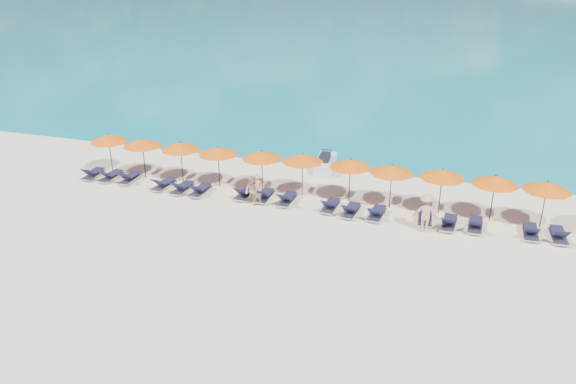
% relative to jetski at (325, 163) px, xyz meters
% --- Properties ---
extents(ground, '(1400.00, 1400.00, 0.00)m').
position_rel_jetski_xyz_m(ground, '(-0.07, -9.63, -0.39)').
color(ground, beige).
extents(headland_main, '(374.00, 242.00, 126.50)m').
position_rel_jetski_xyz_m(headland_main, '(-300.07, 530.37, -38.39)').
color(headland_main, black).
rests_on(headland_main, ground).
extents(headland_small, '(162.00, 126.00, 85.50)m').
position_rel_jetski_xyz_m(headland_small, '(-150.07, 550.37, -35.39)').
color(headland_small, black).
rests_on(headland_small, ground).
extents(jetski, '(1.28, 2.78, 0.96)m').
position_rel_jetski_xyz_m(jetski, '(0.00, 0.00, 0.00)').
color(jetski, silver).
rests_on(jetski, ground).
extents(beachgoer_a, '(0.63, 0.50, 1.52)m').
position_rel_jetski_xyz_m(beachgoer_a, '(-1.97, -5.75, 0.36)').
color(beachgoer_a, tan).
rests_on(beachgoer_a, ground).
extents(beachgoer_b, '(0.83, 0.70, 1.49)m').
position_rel_jetski_xyz_m(beachgoer_b, '(-2.16, -6.02, 0.35)').
color(beachgoer_b, tan).
rests_on(beachgoer_b, ground).
extents(beachgoer_c, '(1.18, 0.57, 1.80)m').
position_rel_jetski_xyz_m(beachgoer_c, '(6.23, -6.30, 0.50)').
color(beachgoer_c, tan).
rests_on(beachgoer_c, ground).
extents(umbrella_0, '(2.10, 2.10, 2.28)m').
position_rel_jetski_xyz_m(umbrella_0, '(-11.41, -4.20, 1.62)').
color(umbrella_0, black).
rests_on(umbrella_0, ground).
extents(umbrella_1, '(2.10, 2.10, 2.28)m').
position_rel_jetski_xyz_m(umbrella_1, '(-9.19, -4.32, 1.62)').
color(umbrella_1, black).
rests_on(umbrella_1, ground).
extents(umbrella_2, '(2.10, 2.10, 2.28)m').
position_rel_jetski_xyz_m(umbrella_2, '(-6.90, -4.24, 1.62)').
color(umbrella_2, black).
rests_on(umbrella_2, ground).
extents(umbrella_3, '(2.10, 2.10, 2.28)m').
position_rel_jetski_xyz_m(umbrella_3, '(-4.67, -4.32, 1.62)').
color(umbrella_3, black).
rests_on(umbrella_3, ground).
extents(umbrella_4, '(2.10, 2.10, 2.28)m').
position_rel_jetski_xyz_m(umbrella_4, '(-2.28, -4.21, 1.62)').
color(umbrella_4, black).
rests_on(umbrella_4, ground).
extents(umbrella_5, '(2.10, 2.10, 2.28)m').
position_rel_jetski_xyz_m(umbrella_5, '(-0.16, -4.03, 1.62)').
color(umbrella_5, black).
rests_on(umbrella_5, ground).
extents(umbrella_6, '(2.10, 2.10, 2.28)m').
position_rel_jetski_xyz_m(umbrella_6, '(2.30, -4.06, 1.62)').
color(umbrella_6, black).
rests_on(umbrella_6, ground).
extents(umbrella_7, '(2.10, 2.10, 2.28)m').
position_rel_jetski_xyz_m(umbrella_7, '(4.35, -4.25, 1.62)').
color(umbrella_7, black).
rests_on(umbrella_7, ground).
extents(umbrella_8, '(2.10, 2.10, 2.28)m').
position_rel_jetski_xyz_m(umbrella_8, '(6.68, -4.14, 1.62)').
color(umbrella_8, black).
rests_on(umbrella_8, ground).
extents(umbrella_9, '(2.10, 2.10, 2.28)m').
position_rel_jetski_xyz_m(umbrella_9, '(9.00, -4.25, 1.62)').
color(umbrella_9, black).
rests_on(umbrella_9, ground).
extents(umbrella_10, '(2.10, 2.10, 2.28)m').
position_rel_jetski_xyz_m(umbrella_10, '(11.17, -4.31, 1.62)').
color(umbrella_10, black).
rests_on(umbrella_10, ground).
extents(lounger_0, '(0.78, 1.75, 0.66)m').
position_rel_jetski_xyz_m(lounger_0, '(-11.92, -5.27, -0.16)').
color(lounger_0, silver).
rests_on(lounger_0, ground).
extents(lounger_1, '(0.71, 1.73, 0.66)m').
position_rel_jetski_xyz_m(lounger_1, '(-10.80, -5.25, -0.16)').
color(lounger_1, silver).
rests_on(lounger_1, ground).
extents(lounger_2, '(0.72, 1.74, 0.66)m').
position_rel_jetski_xyz_m(lounger_2, '(-9.64, -5.20, -0.16)').
color(lounger_2, silver).
rests_on(lounger_2, ground).
extents(lounger_3, '(0.77, 1.75, 0.66)m').
position_rel_jetski_xyz_m(lounger_3, '(-7.40, -5.43, -0.16)').
color(lounger_3, silver).
rests_on(lounger_3, ground).
extents(lounger_4, '(0.70, 1.73, 0.66)m').
position_rel_jetski_xyz_m(lounger_4, '(-6.23, -5.57, -0.16)').
color(lounger_4, silver).
rests_on(lounger_4, ground).
extents(lounger_5, '(0.64, 1.71, 0.66)m').
position_rel_jetski_xyz_m(lounger_5, '(-5.19, -5.57, -0.16)').
color(lounger_5, silver).
rests_on(lounger_5, ground).
extents(lounger_6, '(0.71, 1.73, 0.66)m').
position_rel_jetski_xyz_m(lounger_6, '(-2.85, -5.22, -0.16)').
color(lounger_6, silver).
rests_on(lounger_6, ground).
extents(lounger_7, '(0.67, 1.72, 0.66)m').
position_rel_jetski_xyz_m(lounger_7, '(-1.79, -5.20, -0.16)').
color(lounger_7, silver).
rests_on(lounger_7, ground).
extents(lounger_8, '(0.65, 1.71, 0.66)m').
position_rel_jetski_xyz_m(lounger_8, '(-0.56, -5.28, -0.16)').
color(lounger_8, silver).
rests_on(lounger_8, ground).
extents(lounger_9, '(0.70, 1.73, 0.66)m').
position_rel_jetski_xyz_m(lounger_9, '(1.67, -5.36, -0.16)').
color(lounger_9, silver).
rests_on(lounger_9, ground).
extents(lounger_10, '(0.74, 1.74, 0.66)m').
position_rel_jetski_xyz_m(lounger_10, '(2.73, -5.59, -0.16)').
color(lounger_10, silver).
rests_on(lounger_10, ground).
extents(lounger_11, '(0.75, 1.74, 0.66)m').
position_rel_jetski_xyz_m(lounger_11, '(3.95, -5.55, -0.16)').
color(lounger_11, silver).
rests_on(lounger_11, ground).
extents(lounger_12, '(0.74, 1.74, 0.66)m').
position_rel_jetski_xyz_m(lounger_12, '(6.16, -5.32, -0.16)').
color(lounger_12, silver).
rests_on(lounger_12, ground).
extents(lounger_13, '(0.74, 1.74, 0.66)m').
position_rel_jetski_xyz_m(lounger_13, '(7.24, -5.54, -0.16)').
color(lounger_13, silver).
rests_on(lounger_13, ground).
extents(lounger_14, '(0.68, 1.72, 0.66)m').
position_rel_jetski_xyz_m(lounger_14, '(8.38, -5.40, -0.16)').
color(lounger_14, silver).
rests_on(lounger_14, ground).
extents(lounger_15, '(0.62, 1.70, 0.66)m').
position_rel_jetski_xyz_m(lounger_15, '(10.70, -5.35, -0.16)').
color(lounger_15, silver).
rests_on(lounger_15, ground).
extents(lounger_16, '(0.73, 1.74, 0.66)m').
position_rel_jetski_xyz_m(lounger_16, '(11.82, -5.33, -0.16)').
color(lounger_16, silver).
rests_on(lounger_16, ground).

